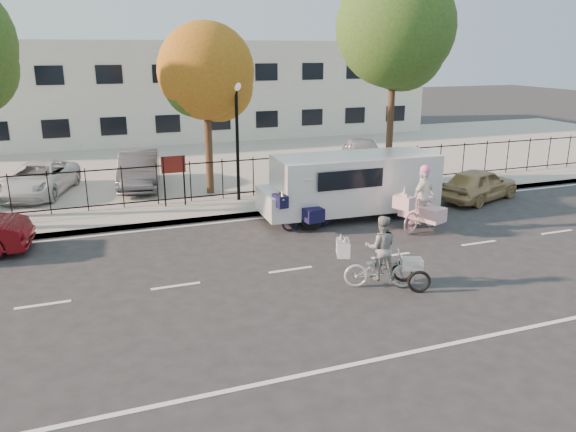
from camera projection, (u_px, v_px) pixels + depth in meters
name	position (u px, v px, depth m)	size (l,w,h in m)	color
ground	(291.00, 270.00, 14.70)	(120.00, 120.00, 0.00)	#333334
road_markings	(291.00, 270.00, 14.70)	(60.00, 9.52, 0.01)	silver
curb	(239.00, 215.00, 19.21)	(60.00, 0.10, 0.15)	#A8A399
sidewalk	(231.00, 208.00, 20.15)	(60.00, 2.20, 0.15)	#A8A399
parking_lot	(185.00, 162.00, 28.14)	(60.00, 15.60, 0.15)	#A8A399
iron_fence	(223.00, 179.00, 20.90)	(58.00, 0.06, 1.50)	black
building	(154.00, 89.00, 36.27)	(34.00, 10.00, 6.00)	silver
lamppost	(237.00, 120.00, 20.07)	(0.36, 0.36, 4.33)	black
street_sign	(174.00, 171.00, 19.77)	(0.85, 0.06, 1.80)	black
zebra_trike	(381.00, 260.00, 13.46)	(2.09, 1.40, 1.81)	silver
unicorn_bike	(422.00, 207.00, 17.64)	(2.14, 1.56, 2.12)	beige
bull_bike	(306.00, 206.00, 17.84)	(2.05, 1.42, 1.87)	black
white_van	(352.00, 183.00, 18.99)	(6.09, 2.27, 2.14)	white
gold_sedan	(479.00, 184.00, 21.25)	(1.48, 3.67, 1.25)	tan
lot_car_b	(39.00, 179.00, 21.50)	(2.04, 4.43, 1.23)	silver
lot_car_c	(139.00, 170.00, 22.67)	(1.51, 4.33, 1.43)	#4E5056
lot_car_d	(363.00, 154.00, 26.11)	(1.66, 4.13, 1.41)	#A4A6AB
tree_mid	(209.00, 76.00, 20.75)	(3.60, 3.58, 6.56)	#442D1D
tree_east	(397.00, 33.00, 22.46)	(4.78, 4.78, 8.77)	#442D1D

